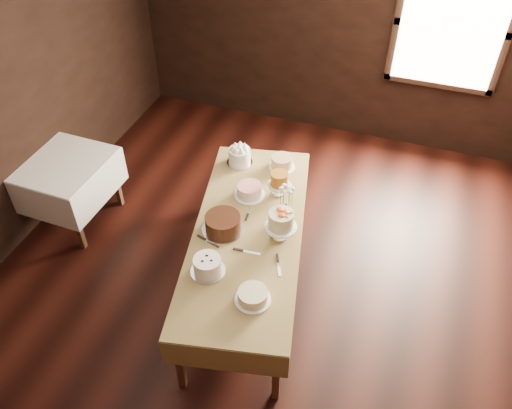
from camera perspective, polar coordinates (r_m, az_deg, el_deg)
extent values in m
cube|color=black|center=(5.08, -0.76, -9.40)|extent=(5.00, 6.00, 0.01)
cube|color=black|center=(6.58, 8.62, 18.65)|extent=(5.00, 0.02, 2.80)
cube|color=#FFEABF|center=(6.36, 20.68, 17.62)|extent=(1.10, 0.05, 1.30)
cube|color=#402517|center=(4.29, -8.39, -16.78)|extent=(0.07, 0.07, 0.67)
cube|color=#402517|center=(5.71, -3.04, 2.47)|extent=(0.07, 0.07, 0.67)
cube|color=#402517|center=(4.20, 2.25, -18.13)|extent=(0.07, 0.07, 0.67)
cube|color=#402517|center=(5.65, 4.60, 1.80)|extent=(0.07, 0.07, 0.67)
cube|color=#402517|center=(4.60, -0.92, -3.13)|extent=(1.34, 2.48, 0.04)
cube|color=tan|center=(4.58, -0.92, -2.90)|extent=(1.41, 2.55, 0.01)
cube|color=#402517|center=(5.94, -24.63, -0.05)|extent=(0.05, 0.05, 0.71)
cube|color=#402517|center=(6.31, -20.59, 4.05)|extent=(0.05, 0.05, 0.71)
cube|color=#402517|center=(5.51, -19.09, -1.86)|extent=(0.05, 0.05, 0.71)
cube|color=#402517|center=(5.91, -15.13, 2.64)|extent=(0.05, 0.05, 0.71)
cube|color=#402517|center=(5.68, -20.76, 4.15)|extent=(0.84, 0.84, 0.04)
cube|color=white|center=(5.67, -20.82, 4.35)|extent=(0.92, 0.92, 0.01)
cylinder|color=silver|center=(5.30, -1.80, 4.63)|extent=(0.27, 0.27, 0.01)
cylinder|color=white|center=(5.25, -1.82, 5.35)|extent=(0.31, 0.31, 0.15)
cylinder|color=white|center=(5.25, 2.83, 4.16)|extent=(0.27, 0.27, 0.01)
cylinder|color=#D5B68E|center=(5.21, 2.85, 4.70)|extent=(0.22, 0.22, 0.11)
cylinder|color=white|center=(4.91, -0.71, 1.05)|extent=(0.29, 0.29, 0.01)
cylinder|color=white|center=(4.88, -0.72, 1.54)|extent=(0.27, 0.27, 0.10)
cylinder|color=white|center=(4.90, 2.53, 1.79)|extent=(0.22, 0.22, 0.13)
cylinder|color=#AB6818|center=(4.82, 2.58, 2.94)|extent=(0.23, 0.23, 0.13)
cylinder|color=silver|center=(4.59, -3.62, -2.67)|extent=(0.38, 0.38, 0.01)
cylinder|color=#38180B|center=(4.54, -3.66, -2.02)|extent=(0.39, 0.39, 0.13)
cylinder|color=white|center=(4.48, 2.72, -2.90)|extent=(0.28, 0.28, 0.14)
cylinder|color=beige|center=(4.38, 2.78, -1.57)|extent=(0.29, 0.29, 0.15)
cylinder|color=silver|center=(4.27, -5.30, -7.28)|extent=(0.29, 0.29, 0.01)
cylinder|color=white|center=(4.21, -5.36, -6.63)|extent=(0.28, 0.28, 0.13)
cylinder|color=white|center=(4.07, -0.35, -10.40)|extent=(0.28, 0.28, 0.01)
cylinder|color=beige|center=(4.03, -0.36, -9.96)|extent=(0.31, 0.31, 0.09)
cube|color=silver|center=(4.39, -0.46, -5.29)|extent=(0.24, 0.04, 0.01)
cube|color=silver|center=(4.27, 2.54, -7.08)|extent=(0.12, 0.23, 0.01)
cube|color=silver|center=(4.78, -0.64, -0.44)|extent=(0.05, 0.24, 0.01)
cube|color=silver|center=(4.75, 3.04, -0.84)|extent=(0.08, 0.24, 0.01)
cube|color=silver|center=(4.47, -4.85, -4.31)|extent=(0.24, 0.09, 0.01)
imported|color=#2D2823|center=(4.66, 3.28, -0.67)|extent=(0.18, 0.18, 0.15)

